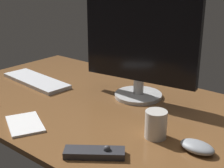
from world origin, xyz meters
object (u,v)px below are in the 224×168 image
(keyboard, at_px, (35,81))
(notepad, at_px, (25,124))
(monitor, at_px, (140,42))
(computer_mouse, at_px, (197,147))
(media_remote, at_px, (95,153))
(coffee_mug, at_px, (156,124))

(keyboard, height_order, notepad, keyboard)
(monitor, bearing_deg, computer_mouse, -40.43)
(notepad, bearing_deg, media_remote, 1.35)
(media_remote, distance_m, notepad, 0.33)
(keyboard, relative_size, computer_mouse, 3.62)
(monitor, height_order, coffee_mug, monitor)
(media_remote, height_order, notepad, media_remote)
(monitor, relative_size, media_remote, 2.86)
(media_remote, relative_size, coffee_mug, 1.89)
(monitor, distance_m, media_remote, 0.54)
(coffee_mug, bearing_deg, computer_mouse, 1.59)
(monitor, relative_size, computer_mouse, 4.62)
(keyboard, relative_size, notepad, 2.29)
(keyboard, bearing_deg, coffee_mug, -2.40)
(keyboard, relative_size, coffee_mug, 4.25)
(keyboard, bearing_deg, computer_mouse, -0.97)
(coffee_mug, bearing_deg, monitor, 134.03)
(media_remote, xyz_separation_m, coffee_mug, (0.08, 0.21, 0.03))
(monitor, distance_m, notepad, 0.55)
(computer_mouse, relative_size, media_remote, 0.62)
(media_remote, bearing_deg, keyboard, 118.47)
(coffee_mug, xyz_separation_m, notepad, (-0.40, -0.22, -0.04))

